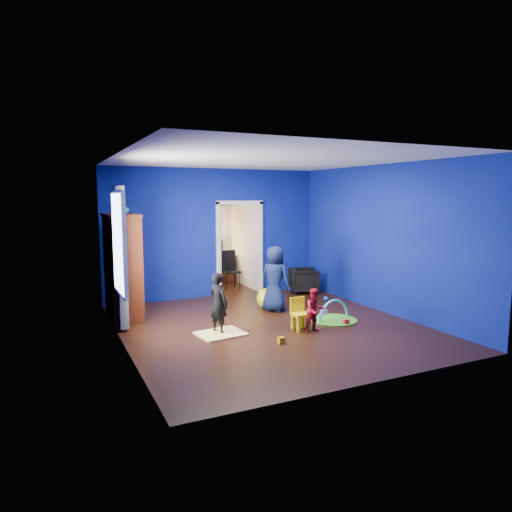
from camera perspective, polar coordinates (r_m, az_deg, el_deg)
name	(u,v)px	position (r m, az deg, el deg)	size (l,w,h in m)	color
floor	(269,326)	(8.16, 1.67, -8.76)	(5.00, 5.50, 0.01)	black
ceiling	(270,159)	(7.86, 1.75, 12.00)	(5.00, 5.50, 0.01)	white
wall_back	(215,233)	(10.39, -5.16, 2.86)	(5.00, 0.02, 2.90)	navy
wall_front	(374,267)	(5.58, 14.56, -1.31)	(5.00, 0.02, 2.90)	navy
wall_left	(121,252)	(7.11, -16.56, 0.46)	(0.02, 5.50, 2.90)	navy
wall_right	(383,239)	(9.27, 15.64, 2.06)	(0.02, 5.50, 2.90)	navy
alcove	(226,238)	(11.44, -3.82, 2.29)	(1.00, 1.75, 2.50)	silver
armchair	(304,280)	(10.93, 6.01, -3.05)	(0.62, 0.64, 0.58)	black
child_black	(218,303)	(7.66, -4.71, -5.88)	(0.38, 0.25, 1.03)	black
child_navy	(275,279)	(9.07, 2.36, -2.86)	(0.64, 0.42, 1.31)	#0E0F35
toddler_red	(315,310)	(7.79, 7.36, -6.75)	(0.36, 0.28, 0.75)	#B21318
vase	(123,209)	(8.48, -16.27, 5.69)	(0.19, 0.19, 0.20)	#0B4F5C
potted_plant	(118,201)	(8.99, -16.82, 6.60)	(0.26, 0.26, 0.47)	#2F8333
tv_armoire	(123,266)	(8.87, -16.31, -1.26)	(0.58, 1.14, 1.96)	#3F180A
crt_tv	(125,264)	(8.87, -16.07, -0.98)	(0.46, 0.70, 0.54)	silver
yellow_blanket	(221,334)	(7.70, -4.41, -9.66)	(0.75, 0.60, 0.03)	#F2E07A
hopper_ball	(267,298)	(9.36, 1.37, -5.31)	(0.42, 0.42, 0.42)	yellow
kid_chair	(301,316)	(7.91, 5.63, -7.43)	(0.28, 0.28, 0.50)	yellow
play_mat	(334,320)	(8.63, 9.67, -7.88)	(0.86, 0.86, 0.02)	green
toy_arch	(334,319)	(8.63, 9.68, -7.82)	(0.77, 0.77, 0.05)	#3F8CD8
window_left	(118,243)	(7.45, -16.89, 1.53)	(0.03, 0.95, 1.55)	white
curtain	(121,258)	(8.04, -16.57, -0.20)	(0.14, 0.42, 2.40)	slate
doorway	(239,249)	(10.65, -2.10, 0.84)	(1.16, 0.10, 2.10)	white
study_desk	(217,269)	(12.14, -4.88, -1.59)	(0.88, 0.44, 0.75)	#3D140A
desk_monitor	(215,247)	(12.17, -5.10, 1.17)	(0.40, 0.05, 0.32)	black
desk_lamp	(206,248)	(12.02, -6.26, 0.98)	(0.14, 0.14, 0.14)	#FFD88C
folding_chair	(231,271)	(11.24, -3.18, -1.86)	(0.40, 0.40, 0.92)	black
book_shelf	(215,206)	(12.09, -5.14, 6.21)	(0.88, 0.24, 0.04)	white
toy_0	(346,322)	(8.38, 11.17, -8.10)	(0.10, 0.08, 0.10)	red
toy_1	(326,299)	(10.15, 8.71, -5.28)	(0.11, 0.11, 0.11)	blue
toy_2	(281,340)	(7.24, 3.18, -10.49)	(0.10, 0.08, 0.10)	orange
toy_3	(302,314)	(8.82, 5.77, -7.17)	(0.11, 0.11, 0.11)	green
toy_4	(324,312)	(8.98, 8.52, -7.00)	(0.10, 0.08, 0.10)	#D04EB2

